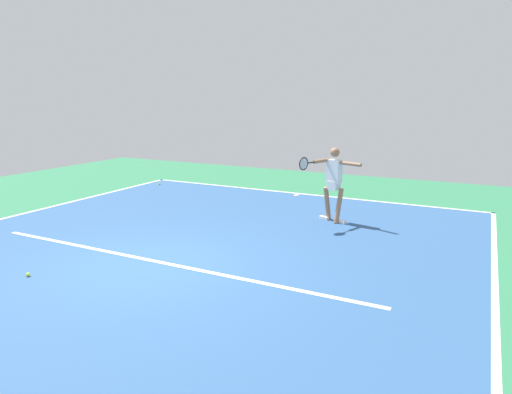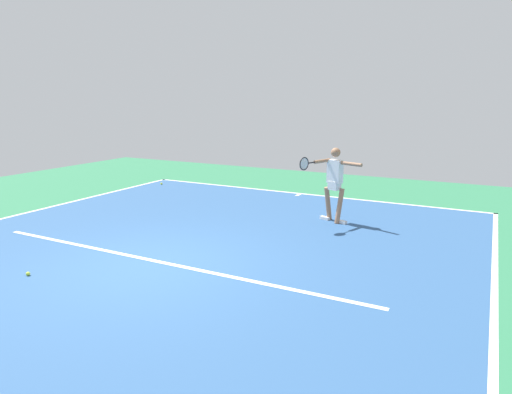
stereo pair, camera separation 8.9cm
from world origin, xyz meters
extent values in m
plane|color=#2D754C|center=(0.00, 0.00, 0.00)|extent=(21.84, 21.84, 0.00)
cube|color=#2D5484|center=(0.00, 0.00, 0.00)|extent=(10.57, 13.72, 0.00)
cube|color=white|center=(0.00, -6.81, 0.00)|extent=(10.57, 0.10, 0.01)
cube|color=white|center=(-5.24, 0.00, 0.00)|extent=(0.10, 13.72, 0.01)
cube|color=white|center=(0.00, -0.22, 0.00)|extent=(7.93, 0.10, 0.01)
cube|color=white|center=(0.00, -6.61, 0.00)|extent=(0.10, 0.30, 0.01)
cylinder|color=#9E7051|center=(-2.02, -4.17, 0.40)|extent=(0.19, 0.29, 0.82)
cube|color=white|center=(-2.09, -4.15, 0.04)|extent=(0.26, 0.17, 0.07)
cylinder|color=#9E7051|center=(-1.71, -4.28, 0.40)|extent=(0.19, 0.29, 0.82)
cube|color=white|center=(-1.63, -4.31, 0.04)|extent=(0.26, 0.17, 0.07)
cube|color=white|center=(-1.86, -4.23, 0.86)|extent=(0.30, 0.27, 0.20)
cube|color=white|center=(-1.86, -4.23, 1.18)|extent=(0.38, 0.28, 0.53)
sphere|color=#9E7051|center=(-1.86, -4.23, 1.62)|extent=(0.22, 0.22, 0.22)
cylinder|color=#9E7051|center=(-2.28, -4.09, 1.40)|extent=(0.53, 0.25, 0.08)
cylinder|color=#9E7051|center=(-1.62, -4.03, 1.43)|extent=(0.25, 0.53, 0.08)
cylinder|color=black|center=(-1.49, -3.67, 1.43)|extent=(0.10, 0.22, 0.03)
torus|color=black|center=(-1.41, -3.44, 1.43)|extent=(0.12, 0.29, 0.29)
cylinder|color=silver|center=(-1.41, -3.44, 1.43)|extent=(0.08, 0.24, 0.25)
sphere|color=#C6E53D|center=(1.48, 1.26, 0.03)|extent=(0.07, 0.07, 0.07)
sphere|color=#CCE033|center=(4.69, -6.02, 0.03)|extent=(0.07, 0.07, 0.07)
camera|label=1|loc=(-4.91, 5.67, 2.81)|focal=31.64mm
camera|label=2|loc=(-4.99, 5.63, 2.81)|focal=31.64mm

